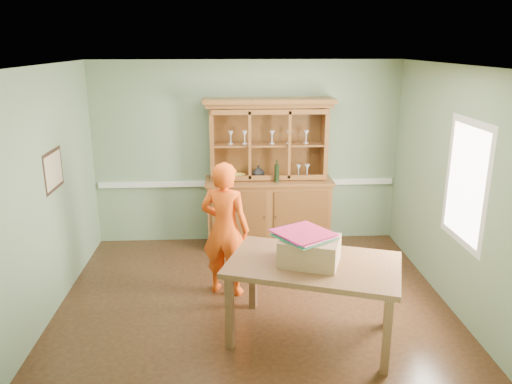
{
  "coord_description": "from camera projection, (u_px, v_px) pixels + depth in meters",
  "views": [
    {
      "loc": [
        -0.25,
        -5.24,
        2.92
      ],
      "look_at": [
        0.05,
        0.4,
        1.23
      ],
      "focal_mm": 35.0,
      "sensor_mm": 36.0,
      "label": 1
    }
  ],
  "objects": [
    {
      "name": "framed_map",
      "position": [
        54.0,
        170.0,
        5.59
      ],
      "size": [
        0.03,
        0.6,
        0.46
      ],
      "color": "black",
      "rests_on": "wall_left"
    },
    {
      "name": "china_hutch",
      "position": [
        268.0,
        196.0,
        7.34
      ],
      "size": [
        1.85,
        0.61,
        2.18
      ],
      "color": "brown",
      "rests_on": "floor"
    },
    {
      "name": "cardboard_box",
      "position": [
        310.0,
        251.0,
        4.89
      ],
      "size": [
        0.68,
        0.61,
        0.26
      ],
      "primitive_type": "cube",
      "rotation": [
        0.0,
        0.0,
        -0.34
      ],
      "color": "#9C7650",
      "rests_on": "dining_table"
    },
    {
      "name": "floor",
      "position": [
        254.0,
        302.0,
        5.86
      ],
      "size": [
        4.5,
        4.5,
        0.0
      ],
      "primitive_type": "plane",
      "color": "#4D3019",
      "rests_on": "ground"
    },
    {
      "name": "dining_table",
      "position": [
        313.0,
        271.0,
        4.97
      ],
      "size": [
        1.91,
        1.49,
        0.84
      ],
      "rotation": [
        0.0,
        0.0,
        -0.33
      ],
      "color": "brown",
      "rests_on": "floor"
    },
    {
      "name": "wall_back",
      "position": [
        247.0,
        153.0,
        7.39
      ],
      "size": [
        4.5,
        0.0,
        4.5
      ],
      "primitive_type": "plane",
      "rotation": [
        1.57,
        0.0,
        0.0
      ],
      "color": "gray",
      "rests_on": "floor"
    },
    {
      "name": "ceiling",
      "position": [
        253.0,
        65.0,
        5.09
      ],
      "size": [
        4.5,
        4.5,
        0.0
      ],
      "primitive_type": "plane",
      "rotation": [
        3.14,
        0.0,
        0.0
      ],
      "color": "white",
      "rests_on": "wall_back"
    },
    {
      "name": "kite_stack",
      "position": [
        305.0,
        234.0,
        4.88
      ],
      "size": [
        0.67,
        0.67,
        0.05
      ],
      "rotation": [
        0.0,
        0.0,
        0.59
      ],
      "color": "yellow",
      "rests_on": "cardboard_box"
    },
    {
      "name": "chair_rail",
      "position": [
        247.0,
        183.0,
        7.5
      ],
      "size": [
        4.41,
        0.05,
        0.08
      ],
      "primitive_type": "cube",
      "color": "white",
      "rests_on": "wall_back"
    },
    {
      "name": "wall_right",
      "position": [
        453.0,
        189.0,
        5.59
      ],
      "size": [
        0.0,
        4.0,
        4.0
      ],
      "primitive_type": "plane",
      "rotation": [
        1.57,
        0.0,
        -1.57
      ],
      "color": "gray",
      "rests_on": "floor"
    },
    {
      "name": "wall_left",
      "position": [
        45.0,
        195.0,
        5.36
      ],
      "size": [
        0.0,
        4.0,
        4.0
      ],
      "primitive_type": "plane",
      "rotation": [
        1.57,
        0.0,
        1.57
      ],
      "color": "gray",
      "rests_on": "floor"
    },
    {
      "name": "wall_front",
      "position": [
        267.0,
        272.0,
        3.56
      ],
      "size": [
        4.5,
        0.0,
        4.5
      ],
      "primitive_type": "plane",
      "rotation": [
        -1.57,
        0.0,
        0.0
      ],
      "color": "gray",
      "rests_on": "floor"
    },
    {
      "name": "window_panel",
      "position": [
        465.0,
        183.0,
        5.26
      ],
      "size": [
        0.03,
        0.96,
        1.36
      ],
      "color": "white",
      "rests_on": "wall_right"
    },
    {
      "name": "person",
      "position": [
        225.0,
        229.0,
        5.88
      ],
      "size": [
        0.69,
        0.57,
        1.63
      ],
      "primitive_type": "imported",
      "rotation": [
        0.0,
        0.0,
        2.79
      ],
      "color": "#FA4E0F",
      "rests_on": "floor"
    }
  ]
}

